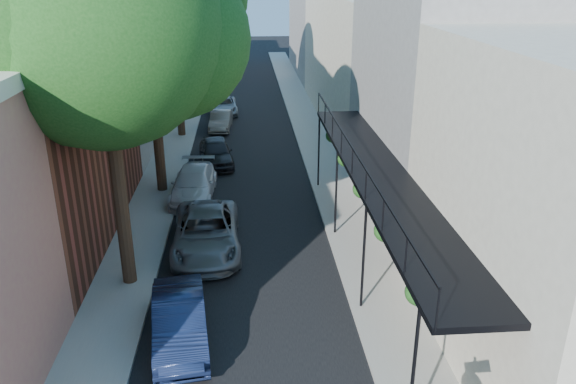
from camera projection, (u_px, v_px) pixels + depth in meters
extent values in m
cube|color=black|center=(245.00, 122.00, 36.82)|extent=(6.00, 64.00, 0.01)
cube|color=gray|center=(183.00, 123.00, 36.51)|extent=(2.00, 64.00, 0.12)
cube|color=gray|center=(305.00, 120.00, 37.09)|extent=(2.00, 64.00, 0.12)
cube|color=gray|center=(90.00, 14.00, 18.68)|extent=(0.06, 7.00, 4.00)
cube|color=gray|center=(79.00, 65.00, 30.80)|extent=(8.00, 12.00, 9.00)
cube|color=beige|center=(126.00, 29.00, 43.57)|extent=(8.00, 16.00, 10.00)
cube|color=tan|center=(154.00, 25.00, 56.90)|extent=(8.00, 12.00, 8.00)
cube|color=gray|center=(475.00, 104.00, 21.91)|extent=(8.00, 10.00, 9.00)
cube|color=beige|center=(384.00, 59.00, 35.98)|extent=(8.00, 20.00, 8.00)
cube|color=gray|center=(339.00, 19.00, 52.27)|extent=(8.00, 16.00, 10.00)
cube|color=black|center=(382.00, 175.00, 17.31)|extent=(2.00, 16.00, 0.15)
cube|color=black|center=(353.00, 148.00, 16.92)|extent=(0.05, 16.00, 0.05)
cylinder|color=black|center=(413.00, 372.00, 11.40)|extent=(0.08, 0.08, 3.40)
cylinder|color=black|center=(319.00, 150.00, 25.28)|extent=(0.08, 0.08, 3.40)
sphere|color=#154112|center=(419.00, 292.00, 11.88)|extent=(0.60, 0.60, 0.60)
sphere|color=#154112|center=(362.00, 189.00, 17.44)|extent=(0.60, 0.60, 0.60)
sphere|color=#154112|center=(333.00, 136.00, 22.99)|extent=(0.60, 0.60, 0.60)
cylinder|color=#311F13|center=(118.00, 182.00, 16.74)|extent=(0.44, 0.44, 7.00)
sphere|color=#154112|center=(100.00, 25.00, 15.06)|extent=(6.80, 6.80, 6.80)
sphere|color=#154112|center=(169.00, 39.00, 16.31)|extent=(4.76, 4.76, 4.76)
cylinder|color=#311F13|center=(157.00, 124.00, 24.27)|extent=(0.44, 0.44, 6.30)
sphere|color=#154112|center=(148.00, 27.00, 22.77)|extent=(6.00, 6.00, 6.00)
sphere|color=#154112|center=(188.00, 37.00, 23.89)|extent=(4.20, 4.20, 4.20)
cylinder|color=#311F13|center=(178.00, 75.00, 32.41)|extent=(0.44, 0.44, 7.35)
imported|color=#121C3A|center=(179.00, 321.00, 15.01)|extent=(1.86, 4.10, 1.30)
imported|color=slate|center=(207.00, 233.00, 19.91)|extent=(2.51, 5.14, 1.41)
imported|color=silver|center=(194.00, 184.00, 24.55)|extent=(1.99, 4.51, 1.29)
imported|color=black|center=(216.00, 152.00, 28.75)|extent=(2.09, 4.10, 1.34)
imported|color=slate|center=(221.00, 120.00, 35.02)|extent=(1.45, 3.58, 1.16)
imported|color=gray|center=(223.00, 106.00, 38.83)|extent=(2.12, 4.19, 1.14)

